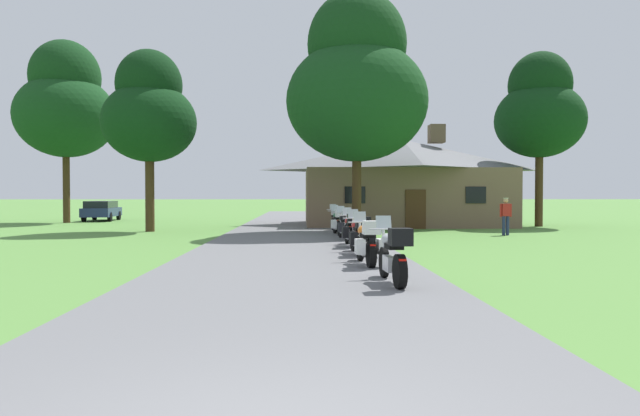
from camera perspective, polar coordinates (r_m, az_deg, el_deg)
name	(u,v)px	position (r m, az deg, el deg)	size (l,w,h in m)	color
ground_plane	(295,238)	(23.66, -2.55, -3.05)	(500.00, 500.00, 0.00)	#56893D
asphalt_driveway	(295,241)	(21.66, -2.60, -3.36)	(6.40, 80.00, 0.06)	slate
motorcycle_silver_nearest_to_camera	(393,255)	(11.00, 7.46, -4.79)	(0.66, 2.08, 1.30)	black
motorcycle_orange_second_in_row	(367,243)	(13.88, 4.84, -3.57)	(0.81, 2.08, 1.30)	black
motorcycle_red_third_in_row	(359,236)	(16.43, 4.04, -2.82)	(0.82, 2.08, 1.30)	black
motorcycle_red_fourth_in_row	(351,230)	(19.00, 3.19, -2.27)	(0.78, 2.08, 1.30)	black
motorcycle_black_fifth_in_row	(346,225)	(21.93, 2.61, -1.79)	(0.87, 2.08, 1.30)	black
motorcycle_green_sixth_in_row	(338,222)	(24.47, 1.87, -1.48)	(0.83, 2.08, 1.30)	black
motorcycle_orange_farthest_in_row	(335,220)	(27.09, 1.49, -1.19)	(0.66, 2.08, 1.30)	black
stone_lodge	(402,181)	(34.18, 8.37, 2.73)	(12.28, 8.41, 6.07)	brown
bystander_red_shirt_near_lodge	(506,214)	(26.38, 18.40, -0.60)	(0.55, 0.24, 1.69)	navy
tree_right_of_lodge	(540,110)	(35.04, 21.47, 9.27)	(5.06, 5.06, 10.05)	#422D19
tree_left_far	(66,104)	(40.59, -24.50, 9.58)	(6.33, 6.33, 11.89)	#422D19
tree_left_near	(149,111)	(29.20, -17.00, 9.39)	(4.60, 4.60, 8.96)	#422D19
tree_by_lodge_front	(357,85)	(27.06, 3.78, 12.44)	(6.68, 6.68, 11.40)	#422D19
parked_navy_suv_far_left	(102,210)	(42.39, -21.36, -0.17)	(2.34, 4.78, 1.40)	navy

